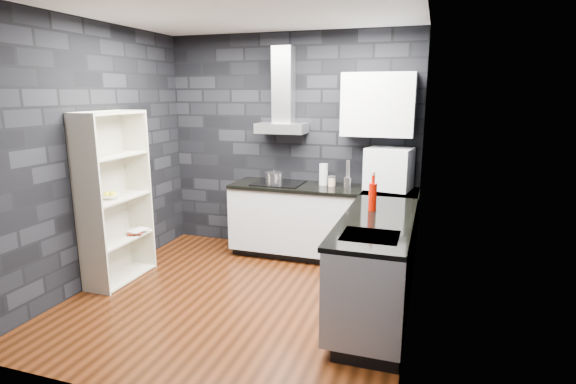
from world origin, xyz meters
The scene contains 28 objects.
ground centered at (0.00, 0.00, 0.00)m, with size 3.20×3.20×0.00m, color #3C1909.
ceiling centered at (0.00, 0.00, 2.70)m, with size 3.20×3.20×0.00m, color white.
wall_back centered at (0.00, 1.62, 1.35)m, with size 3.20×0.05×2.70m, color black.
wall_front centered at (0.00, -1.62, 1.35)m, with size 3.20×0.05×2.70m, color black.
wall_left centered at (-1.62, 0.00, 1.35)m, with size 0.05×3.20×2.70m, color black.
wall_right centered at (1.62, 0.00, 1.35)m, with size 0.05×3.20×2.70m, color black.
toekick_back centered at (0.50, 1.34, 0.05)m, with size 2.18×0.50×0.10m, color black.
toekick_right centered at (1.34, 0.10, 0.05)m, with size 0.50×1.78×0.10m, color black.
counter_back_cab centered at (0.50, 1.30, 0.48)m, with size 2.20×0.60×0.76m, color #BABABE.
counter_right_cab centered at (1.30, 0.10, 0.48)m, with size 0.60×1.80×0.76m, color #BABABE.
counter_back_top centered at (0.50, 1.29, 0.88)m, with size 2.20×0.62×0.04m, color black.
counter_right_top centered at (1.29, 0.10, 0.88)m, with size 0.62×1.80×0.04m, color black.
counter_corner_top centered at (1.30, 1.30, 0.88)m, with size 0.62×0.62×0.04m, color black.
hood_body centered at (-0.05, 1.43, 1.56)m, with size 0.60×0.34×0.12m, color silver.
hood_chimney centered at (-0.05, 1.50, 2.07)m, with size 0.24×0.20×0.90m, color silver.
upper_cabinet centered at (1.10, 1.43, 1.85)m, with size 0.80×0.35×0.70m, color silver.
cooktop centered at (-0.05, 1.30, 0.91)m, with size 0.58×0.50×0.01m, color black.
sink_rim centered at (1.30, -0.40, 0.89)m, with size 0.44×0.40×0.01m, color silver.
pot centered at (-0.08, 1.22, 0.97)m, with size 0.21×0.21×0.12m, color #BCBCC1.
glass_vase centered at (0.49, 1.38, 1.03)m, with size 0.10×0.10×0.26m, color #B5BFC1.
storage_jar centered at (0.60, 1.35, 0.95)m, with size 0.08×0.08×0.10m, color tan.
utensil_crock centered at (0.79, 1.35, 0.96)m, with size 0.09×0.09×0.11m, color #BCBCC1.
appliance_garage centered at (1.25, 1.39, 1.12)m, with size 0.49×0.38×0.49m, color silver.
red_bottle centered at (1.21, 0.37, 1.03)m, with size 0.08×0.08×0.26m, color #990B00.
bookshelf centered at (-1.42, 0.03, 0.90)m, with size 0.34×0.80×1.80m, color beige.
fruit_bowl centered at (-1.42, -0.04, 0.94)m, with size 0.19×0.19×0.05m, color white.
book_red centered at (-1.41, 0.19, 0.57)m, with size 0.16×0.02×0.21m, color maroon.
book_second centered at (-1.40, 0.25, 0.59)m, with size 0.16×0.02×0.22m, color #B2B2B2.
Camera 1 is at (1.73, -3.76, 1.99)m, focal length 28.00 mm.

